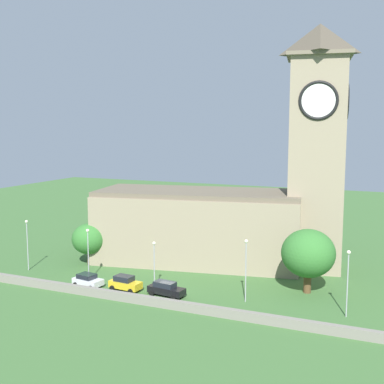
{
  "coord_description": "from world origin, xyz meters",
  "views": [
    {
      "loc": [
        26.96,
        -54.25,
        20.96
      ],
      "look_at": [
        0.76,
        6.25,
        12.23
      ],
      "focal_mm": 46.37,
      "sensor_mm": 36.0,
      "label": 1
    }
  ],
  "objects_px": {
    "streetlamp_east_end": "(348,273)",
    "streetlamp_east_mid": "(246,261)",
    "car_yellow": "(125,283)",
    "car_black": "(166,289)",
    "tree_churchyard": "(308,253)",
    "streetlamp_west_end": "(27,237)",
    "streetlamp_west_mid": "(88,247)",
    "tree_riverside_west": "(89,239)",
    "streetlamp_central": "(154,258)",
    "church": "(235,202)",
    "car_white": "(88,280)"
  },
  "relations": [
    {
      "from": "car_yellow",
      "to": "tree_riverside_west",
      "type": "relative_size",
      "value": 0.68
    },
    {
      "from": "church",
      "to": "streetlamp_west_end",
      "type": "bearing_deg",
      "value": -149.36
    },
    {
      "from": "car_yellow",
      "to": "streetlamp_east_mid",
      "type": "relative_size",
      "value": 0.56
    },
    {
      "from": "church",
      "to": "car_yellow",
      "type": "relative_size",
      "value": 8.96
    },
    {
      "from": "streetlamp_central",
      "to": "tree_churchyard",
      "type": "height_order",
      "value": "tree_churchyard"
    },
    {
      "from": "car_yellow",
      "to": "tree_churchyard",
      "type": "relative_size",
      "value": 0.53
    },
    {
      "from": "streetlamp_central",
      "to": "tree_churchyard",
      "type": "distance_m",
      "value": 19.5
    },
    {
      "from": "car_yellow",
      "to": "church",
      "type": "bearing_deg",
      "value": 63.86
    },
    {
      "from": "car_yellow",
      "to": "tree_churchyard",
      "type": "height_order",
      "value": "tree_churchyard"
    },
    {
      "from": "streetlamp_central",
      "to": "streetlamp_east_end",
      "type": "height_order",
      "value": "streetlamp_east_end"
    },
    {
      "from": "car_black",
      "to": "tree_riverside_west",
      "type": "xyz_separation_m",
      "value": [
        -17.15,
        8.27,
        3.04
      ]
    },
    {
      "from": "car_white",
      "to": "streetlamp_west_end",
      "type": "relative_size",
      "value": 0.57
    },
    {
      "from": "streetlamp_central",
      "to": "church",
      "type": "bearing_deg",
      "value": 72.15
    },
    {
      "from": "tree_churchyard",
      "to": "streetlamp_east_mid",
      "type": "bearing_deg",
      "value": -134.56
    },
    {
      "from": "car_black",
      "to": "streetlamp_west_end",
      "type": "bearing_deg",
      "value": 175.25
    },
    {
      "from": "streetlamp_west_end",
      "to": "tree_riverside_west",
      "type": "bearing_deg",
      "value": 44.74
    },
    {
      "from": "car_black",
      "to": "streetlamp_west_end",
      "type": "relative_size",
      "value": 0.66
    },
    {
      "from": "streetlamp_west_end",
      "to": "car_white",
      "type": "bearing_deg",
      "value": -12.56
    },
    {
      "from": "car_black",
      "to": "streetlamp_east_end",
      "type": "bearing_deg",
      "value": 4.74
    },
    {
      "from": "streetlamp_west_mid",
      "to": "streetlamp_east_end",
      "type": "xyz_separation_m",
      "value": [
        33.7,
        0.66,
        0.17
      ]
    },
    {
      "from": "car_white",
      "to": "streetlamp_central",
      "type": "relative_size",
      "value": 0.66
    },
    {
      "from": "car_black",
      "to": "tree_churchyard",
      "type": "xyz_separation_m",
      "value": [
        15.91,
        8.24,
        4.19
      ]
    },
    {
      "from": "streetlamp_west_mid",
      "to": "tree_riverside_west",
      "type": "height_order",
      "value": "streetlamp_west_mid"
    },
    {
      "from": "streetlamp_east_mid",
      "to": "tree_churchyard",
      "type": "height_order",
      "value": "tree_churchyard"
    },
    {
      "from": "church",
      "to": "streetlamp_east_end",
      "type": "height_order",
      "value": "church"
    },
    {
      "from": "streetlamp_west_mid",
      "to": "streetlamp_east_mid",
      "type": "height_order",
      "value": "streetlamp_east_mid"
    },
    {
      "from": "car_yellow",
      "to": "streetlamp_west_mid",
      "type": "distance_m",
      "value": 7.71
    },
    {
      "from": "streetlamp_east_end",
      "to": "car_black",
      "type": "bearing_deg",
      "value": -175.26
    },
    {
      "from": "car_white",
      "to": "streetlamp_west_end",
      "type": "height_order",
      "value": "streetlamp_west_end"
    },
    {
      "from": "car_white",
      "to": "streetlamp_east_end",
      "type": "distance_m",
      "value": 32.9
    },
    {
      "from": "car_yellow",
      "to": "streetlamp_east_mid",
      "type": "distance_m",
      "value": 16.14
    },
    {
      "from": "streetlamp_east_mid",
      "to": "tree_churchyard",
      "type": "xyz_separation_m",
      "value": [
        6.21,
        6.31,
        0.04
      ]
    },
    {
      "from": "streetlamp_west_end",
      "to": "car_yellow",
      "type": "bearing_deg",
      "value": -7.02
    },
    {
      "from": "streetlamp_west_end",
      "to": "streetlamp_east_end",
      "type": "height_order",
      "value": "streetlamp_east_end"
    },
    {
      "from": "car_yellow",
      "to": "streetlamp_east_mid",
      "type": "bearing_deg",
      "value": 7.97
    },
    {
      "from": "streetlamp_east_end",
      "to": "streetlamp_east_mid",
      "type": "bearing_deg",
      "value": 179.21
    },
    {
      "from": "streetlamp_central",
      "to": "tree_riverside_west",
      "type": "bearing_deg",
      "value": 154.69
    },
    {
      "from": "tree_riverside_west",
      "to": "tree_churchyard",
      "type": "xyz_separation_m",
      "value": [
        33.07,
        -0.02,
        1.15
      ]
    },
    {
      "from": "streetlamp_west_mid",
      "to": "church",
      "type": "bearing_deg",
      "value": 47.22
    },
    {
      "from": "streetlamp_west_end",
      "to": "streetlamp_west_mid",
      "type": "height_order",
      "value": "streetlamp_west_end"
    },
    {
      "from": "car_yellow",
      "to": "streetlamp_east_mid",
      "type": "xyz_separation_m",
      "value": [
        15.47,
        2.17,
        4.09
      ]
    },
    {
      "from": "car_yellow",
      "to": "streetlamp_east_end",
      "type": "distance_m",
      "value": 27.54
    },
    {
      "from": "car_yellow",
      "to": "streetlamp_central",
      "type": "relative_size",
      "value": 0.67
    },
    {
      "from": "car_white",
      "to": "streetlamp_central",
      "type": "height_order",
      "value": "streetlamp_central"
    },
    {
      "from": "car_yellow",
      "to": "car_black",
      "type": "xyz_separation_m",
      "value": [
        5.77,
        0.23,
        -0.06
      ]
    },
    {
      "from": "car_white",
      "to": "streetlamp_west_mid",
      "type": "bearing_deg",
      "value": 121.28
    },
    {
      "from": "car_yellow",
      "to": "tree_churchyard",
      "type": "xyz_separation_m",
      "value": [
        21.68,
        8.47,
        4.13
      ]
    },
    {
      "from": "streetlamp_west_end",
      "to": "car_black",
      "type": "bearing_deg",
      "value": -4.75
    },
    {
      "from": "car_white",
      "to": "tree_riverside_west",
      "type": "xyz_separation_m",
      "value": [
        -6.02,
        9.07,
        3.11
      ]
    },
    {
      "from": "church",
      "to": "car_black",
      "type": "relative_size",
      "value": 7.89
    }
  ]
}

